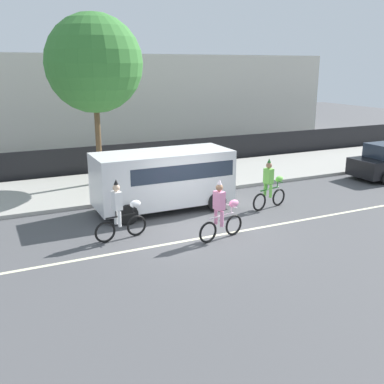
# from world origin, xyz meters

# --- Properties ---
(ground_plane) EXTENTS (80.00, 80.00, 0.00)m
(ground_plane) POSITION_xyz_m (0.00, 0.00, 0.00)
(ground_plane) COLOR #4C4C4F
(road_centre_line) EXTENTS (36.00, 0.14, 0.01)m
(road_centre_line) POSITION_xyz_m (0.00, -0.50, 0.00)
(road_centre_line) COLOR beige
(road_centre_line) RESTS_ON ground
(sidewalk_curb) EXTENTS (60.00, 5.00, 0.15)m
(sidewalk_curb) POSITION_xyz_m (0.00, 6.50, 0.07)
(sidewalk_curb) COLOR #9E9B93
(sidewalk_curb) RESTS_ON ground
(fence_line) EXTENTS (40.00, 0.08, 1.40)m
(fence_line) POSITION_xyz_m (0.00, 9.40, 0.70)
(fence_line) COLOR black
(fence_line) RESTS_ON ground
(building_backdrop) EXTENTS (28.00, 8.00, 5.83)m
(building_backdrop) POSITION_xyz_m (2.35, 18.00, 2.92)
(building_backdrop) COLOR beige
(building_backdrop) RESTS_ON ground
(parade_cyclist_zebra) EXTENTS (1.71, 0.51, 1.92)m
(parade_cyclist_zebra) POSITION_xyz_m (-2.57, 0.51, 0.84)
(parade_cyclist_zebra) COLOR black
(parade_cyclist_zebra) RESTS_ON ground
(parade_cyclist_pink) EXTENTS (1.70, 0.55, 1.92)m
(parade_cyclist_pink) POSITION_xyz_m (0.22, -0.80, 0.84)
(parade_cyclist_pink) COLOR black
(parade_cyclist_pink) RESTS_ON ground
(parade_cyclist_lime) EXTENTS (1.69, 0.56, 1.92)m
(parade_cyclist_lime) POSITION_xyz_m (3.35, 1.14, 0.84)
(parade_cyclist_lime) COLOR black
(parade_cyclist_lime) RESTS_ON ground
(parked_van_white) EXTENTS (5.00, 2.22, 2.18)m
(parked_van_white) POSITION_xyz_m (-0.22, 2.70, 1.28)
(parked_van_white) COLOR white
(parked_van_white) RESTS_ON ground
(street_tree_near_lamp) EXTENTS (4.06, 4.06, 7.13)m
(street_tree_near_lamp) POSITION_xyz_m (-1.56, 7.00, 5.25)
(street_tree_near_lamp) COLOR brown
(street_tree_near_lamp) RESTS_ON sidewalk_curb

